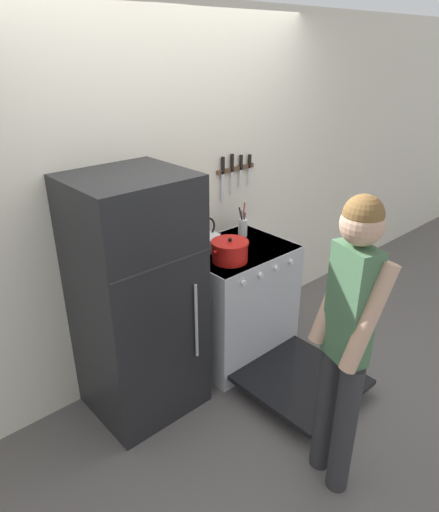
# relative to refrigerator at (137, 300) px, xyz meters

# --- Properties ---
(ground_plane) EXTENTS (14.00, 14.00, 0.00)m
(ground_plane) POSITION_rel_refrigerator_xyz_m (0.56, 0.31, -0.81)
(ground_plane) COLOR #5B5654
(wall_back) EXTENTS (10.00, 0.06, 2.55)m
(wall_back) POSITION_rel_refrigerator_xyz_m (0.56, 0.34, 0.47)
(wall_back) COLOR silver
(wall_back) RESTS_ON ground_plane
(refrigerator) EXTENTS (0.69, 0.65, 1.62)m
(refrigerator) POSITION_rel_refrigerator_xyz_m (0.00, 0.00, 0.00)
(refrigerator) COLOR black
(refrigerator) RESTS_ON ground_plane
(stove_range) EXTENTS (0.81, 1.37, 0.91)m
(stove_range) POSITION_rel_refrigerator_xyz_m (0.86, -0.05, -0.35)
(stove_range) COLOR silver
(stove_range) RESTS_ON ground_plane
(dutch_oven_pot) EXTENTS (0.30, 0.26, 0.17)m
(dutch_oven_pot) POSITION_rel_refrigerator_xyz_m (0.67, -0.14, 0.18)
(dutch_oven_pot) COLOR red
(dutch_oven_pot) RESTS_ON stove_range
(tea_kettle) EXTENTS (0.25, 0.20, 0.25)m
(tea_kettle) POSITION_rel_refrigerator_xyz_m (0.69, 0.12, 0.18)
(tea_kettle) COLOR silver
(tea_kettle) RESTS_ON stove_range
(utensil_jar) EXTENTS (0.08, 0.07, 0.27)m
(utensil_jar) POSITION_rel_refrigerator_xyz_m (1.06, 0.13, 0.19)
(utensil_jar) COLOR silver
(utensil_jar) RESTS_ON stove_range
(person) EXTENTS (0.34, 0.40, 1.69)m
(person) POSITION_rel_refrigerator_xyz_m (0.44, -1.23, 0.16)
(person) COLOR #2D2D30
(person) RESTS_ON ground_plane
(wall_knife_strip) EXTENTS (0.38, 0.03, 0.35)m
(wall_knife_strip) POSITION_rel_refrigerator_xyz_m (1.13, 0.29, 0.60)
(wall_knife_strip) COLOR brown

